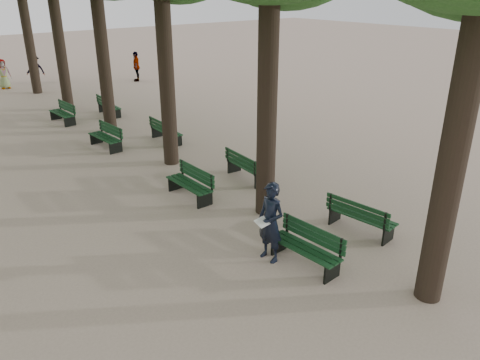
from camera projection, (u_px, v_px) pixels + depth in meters
ground at (305, 279)px, 10.18m from camera, size 120.00×120.00×0.00m
bench_left_0 at (304, 255)px, 10.58m from camera, size 0.67×1.83×0.92m
bench_left_1 at (190, 189)px, 13.93m from camera, size 0.57×1.80×0.92m
bench_left_2 at (106, 142)px, 18.15m from camera, size 0.68×1.83×0.92m
bench_left_3 at (63, 117)px, 21.49m from camera, size 0.66×1.83×0.92m
bench_right_0 at (361, 222)px, 12.02m from camera, size 0.76×1.85×0.92m
bench_right_1 at (247, 171)px, 15.26m from camera, size 0.73×1.84×0.92m
bench_right_2 at (166, 135)px, 18.92m from camera, size 0.65×1.82×0.92m
bench_right_3 at (110, 110)px, 22.75m from camera, size 0.68×1.83×0.92m
man_with_map at (271, 222)px, 10.56m from camera, size 0.66×0.80×1.91m
pedestrian_b at (35, 70)px, 29.52m from camera, size 1.11×1.08×1.83m
pedestrian_c at (136, 66)px, 30.49m from camera, size 0.88×1.15×1.89m
pedestrian_d at (3, 74)px, 28.29m from camera, size 0.88×0.38×1.77m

